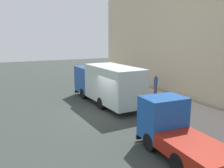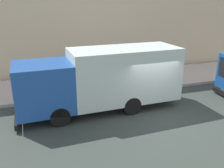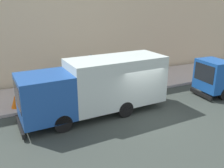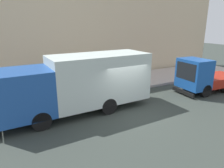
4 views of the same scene
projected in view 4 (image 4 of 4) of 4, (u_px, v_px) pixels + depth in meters
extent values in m
plane|color=#343B36|center=(129.00, 112.00, 11.12)|extent=(80.00, 80.00, 0.00)
cube|color=#B7A9A3|center=(93.00, 86.00, 15.50)|extent=(4.38, 30.00, 0.17)
cube|color=beige|center=(79.00, 20.00, 16.41)|extent=(0.50, 30.00, 9.88)
cube|color=#1E4C9B|center=(23.00, 93.00, 9.43)|extent=(2.45, 2.62, 2.19)
cube|color=silver|center=(99.00, 78.00, 11.26)|extent=(2.56, 5.47, 2.63)
cylinder|color=black|center=(41.00, 121.00, 9.13)|extent=(0.33, 0.90, 0.89)
cylinder|color=black|center=(33.00, 106.00, 10.84)|extent=(0.33, 0.90, 0.89)
cylinder|color=black|center=(108.00, 106.00, 10.78)|extent=(0.33, 0.90, 0.89)
cylinder|color=black|center=(92.00, 95.00, 12.49)|extent=(0.33, 0.90, 0.89)
cube|color=#184DA1|center=(194.00, 74.00, 13.68)|extent=(2.08, 1.58, 1.98)
cube|color=black|center=(186.00, 71.00, 13.32)|extent=(1.69, 0.15, 1.11)
cube|color=#9D2013|center=(216.00, 80.00, 14.79)|extent=(2.17, 3.25, 0.62)
cube|color=black|center=(183.00, 92.00, 13.69)|extent=(1.93, 0.22, 0.24)
cylinder|color=black|center=(205.00, 91.00, 13.33)|extent=(0.34, 0.86, 0.84)
cylinder|color=black|center=(186.00, 84.00, 14.82)|extent=(0.34, 0.86, 0.84)
cylinder|color=black|center=(206.00, 81.00, 15.63)|extent=(0.34, 0.86, 0.84)
cylinder|color=#50404F|center=(55.00, 81.00, 15.15)|extent=(0.31, 0.31, 0.81)
cylinder|color=#2B4F93|center=(54.00, 71.00, 14.95)|extent=(0.41, 0.41, 0.67)
sphere|color=olive|center=(53.00, 65.00, 14.82)|extent=(0.21, 0.21, 0.21)
cylinder|color=black|center=(12.00, 96.00, 11.82)|extent=(0.40, 0.40, 0.81)
cylinder|color=maroon|center=(10.00, 85.00, 11.62)|extent=(0.53, 0.53, 0.59)
sphere|color=brown|center=(9.00, 78.00, 11.51)|extent=(0.23, 0.23, 0.23)
cylinder|color=#4C5156|center=(76.00, 75.00, 12.73)|extent=(0.08, 0.08, 2.74)
cube|color=blue|center=(75.00, 58.00, 12.40)|extent=(0.44, 0.03, 0.36)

